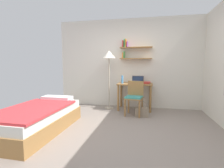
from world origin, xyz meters
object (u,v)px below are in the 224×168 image
object	(u,v)px
bed	(37,119)
standing_lamp	(109,58)
desk_chair	(134,96)
laptop	(138,81)
water_bottle	(122,79)
handbag	(142,112)
desk	(135,88)
book_stack	(147,83)

from	to	relation	value
bed	standing_lamp	distance (m)	2.47
bed	desk_chair	world-z (taller)	desk_chair
laptop	water_bottle	bearing A→B (deg)	-163.66
handbag	standing_lamp	bearing A→B (deg)	146.61
desk	standing_lamp	distance (m)	1.13
desk	water_bottle	bearing A→B (deg)	-168.02
standing_lamp	laptop	bearing A→B (deg)	6.41
desk_chair	laptop	distance (m)	0.65
desk	desk_chair	size ratio (longest dim) A/B	1.13
standing_lamp	book_stack	world-z (taller)	standing_lamp
desk_chair	book_stack	distance (m)	0.68
desk	water_bottle	distance (m)	0.44
standing_lamp	handbag	world-z (taller)	standing_lamp
desk_chair	book_stack	bearing A→B (deg)	61.18
laptop	book_stack	size ratio (longest dim) A/B	1.34
desk	laptop	xyz separation A→B (m)	(0.07, 0.05, 0.20)
bed	book_stack	world-z (taller)	book_stack
book_stack	desk	bearing A→B (deg)	-176.09
desk	laptop	size ratio (longest dim) A/B	2.87
desk_chair	standing_lamp	size ratio (longest dim) A/B	0.51
bed	desk	size ratio (longest dim) A/B	1.96
water_bottle	handbag	distance (m)	1.10
book_stack	water_bottle	bearing A→B (deg)	-171.89
desk_chair	laptop	world-z (taller)	laptop
desk	laptop	world-z (taller)	laptop
desk	book_stack	size ratio (longest dim) A/B	3.86
bed	desk_chair	bearing A→B (deg)	40.11
bed	laptop	xyz separation A→B (m)	(1.76, 2.01, 0.56)
bed	laptop	size ratio (longest dim) A/B	5.65
bed	desk_chair	xyz separation A→B (m)	(1.72, 1.45, 0.24)
handbag	book_stack	bearing A→B (deg)	82.06
water_bottle	desk	bearing A→B (deg)	11.98
book_stack	bed	bearing A→B (deg)	-135.41
desk_chair	standing_lamp	world-z (taller)	standing_lamp
water_bottle	laptop	bearing A→B (deg)	16.34
standing_lamp	water_bottle	world-z (taller)	standing_lamp
bed	book_stack	distance (m)	2.88
desk	desk_chair	distance (m)	0.53
bed	handbag	bearing A→B (deg)	33.89
book_stack	desk_chair	bearing A→B (deg)	-118.82
bed	book_stack	bearing A→B (deg)	44.59
bed	water_bottle	size ratio (longest dim) A/B	8.41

